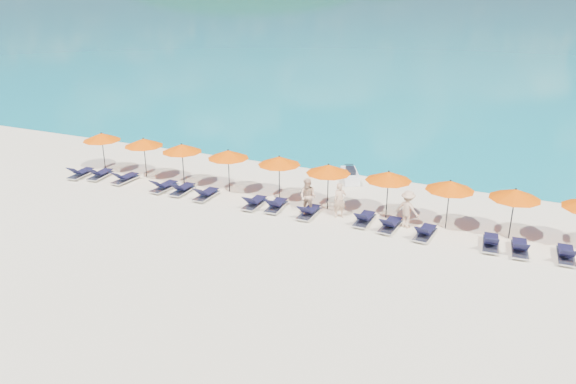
% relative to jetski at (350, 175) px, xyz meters
% --- Properties ---
extents(ground, '(1400.00, 1400.00, 0.00)m').
position_rel_jetski_xyz_m(ground, '(-1.04, -8.92, -0.31)').
color(ground, beige).
extents(headland_main, '(374.00, 242.00, 126.50)m').
position_rel_jetski_xyz_m(headland_main, '(-301.04, 531.08, -38.31)').
color(headland_main, black).
rests_on(headland_main, ground).
extents(headland_small, '(162.00, 126.00, 85.50)m').
position_rel_jetski_xyz_m(headland_small, '(-151.04, 551.08, -35.31)').
color(headland_small, black).
rests_on(headland_small, ground).
extents(jetski, '(1.66, 2.27, 0.76)m').
position_rel_jetski_xyz_m(jetski, '(0.00, 0.00, 0.00)').
color(jetski, white).
rests_on(jetski, ground).
extents(beachgoer_a, '(0.72, 0.67, 1.65)m').
position_rel_jetski_xyz_m(beachgoer_a, '(1.16, -5.05, 0.51)').
color(beachgoer_a, tan).
rests_on(beachgoer_a, ground).
extents(beachgoer_b, '(0.87, 0.53, 1.72)m').
position_rel_jetski_xyz_m(beachgoer_b, '(-0.32, -5.26, 0.55)').
color(beachgoer_b, tan).
rests_on(beachgoer_b, ground).
extents(beachgoer_c, '(1.22, 0.84, 1.72)m').
position_rel_jetski_xyz_m(beachgoer_c, '(4.24, -4.89, 0.55)').
color(beachgoer_c, tan).
rests_on(beachgoer_c, ground).
extents(umbrella_0, '(2.10, 2.10, 2.28)m').
position_rel_jetski_xyz_m(umbrella_0, '(-13.32, -4.17, 1.70)').
color(umbrella_0, black).
rests_on(umbrella_0, ground).
extents(umbrella_1, '(2.10, 2.10, 2.28)m').
position_rel_jetski_xyz_m(umbrella_1, '(-10.45, -4.12, 1.70)').
color(umbrella_1, black).
rests_on(umbrella_1, ground).
extents(umbrella_2, '(2.10, 2.10, 2.28)m').
position_rel_jetski_xyz_m(umbrella_2, '(-7.91, -4.21, 1.70)').
color(umbrella_2, black).
rests_on(umbrella_2, ground).
extents(umbrella_3, '(2.10, 2.10, 2.28)m').
position_rel_jetski_xyz_m(umbrella_3, '(-5.14, -4.18, 1.70)').
color(umbrella_3, black).
rests_on(umbrella_3, ground).
extents(umbrella_4, '(2.10, 2.10, 2.28)m').
position_rel_jetski_xyz_m(umbrella_4, '(-2.32, -4.11, 1.70)').
color(umbrella_4, black).
rests_on(umbrella_4, ground).
extents(umbrella_5, '(2.10, 2.10, 2.28)m').
position_rel_jetski_xyz_m(umbrella_5, '(0.31, -4.34, 1.70)').
color(umbrella_5, black).
rests_on(umbrella_5, ground).
extents(umbrella_6, '(2.10, 2.10, 2.28)m').
position_rel_jetski_xyz_m(umbrella_6, '(3.13, -4.19, 1.70)').
color(umbrella_6, black).
rests_on(umbrella_6, ground).
extents(umbrella_7, '(2.10, 2.10, 2.28)m').
position_rel_jetski_xyz_m(umbrella_7, '(5.85, -4.32, 1.70)').
color(umbrella_7, black).
rests_on(umbrella_7, ground).
extents(umbrella_8, '(2.10, 2.10, 2.28)m').
position_rel_jetski_xyz_m(umbrella_8, '(8.46, -4.27, 1.70)').
color(umbrella_8, black).
rests_on(umbrella_8, ground).
extents(lounger_0, '(0.74, 1.74, 0.66)m').
position_rel_jetski_xyz_m(lounger_0, '(-13.82, -5.57, -0.08)').
color(lounger_0, silver).
rests_on(lounger_0, ground).
extents(lounger_1, '(0.77, 1.75, 0.66)m').
position_rel_jetski_xyz_m(lounger_1, '(-12.71, -5.28, -0.08)').
color(lounger_1, silver).
rests_on(lounger_1, ground).
extents(lounger_2, '(0.70, 1.73, 0.66)m').
position_rel_jetski_xyz_m(lounger_2, '(-11.01, -5.25, -0.08)').
color(lounger_2, silver).
rests_on(lounger_2, ground).
extents(lounger_3, '(0.75, 1.74, 0.66)m').
position_rel_jetski_xyz_m(lounger_3, '(-8.32, -5.45, -0.08)').
color(lounger_3, silver).
rests_on(lounger_3, ground).
extents(lounger_4, '(0.67, 1.72, 0.66)m').
position_rel_jetski_xyz_m(lounger_4, '(-7.20, -5.40, -0.08)').
color(lounger_4, silver).
rests_on(lounger_4, ground).
extents(lounger_5, '(0.63, 1.70, 0.66)m').
position_rel_jetski_xyz_m(lounger_5, '(-5.71, -5.52, -0.08)').
color(lounger_5, silver).
rests_on(lounger_5, ground).
extents(lounger_6, '(0.63, 1.70, 0.66)m').
position_rel_jetski_xyz_m(lounger_6, '(-2.97, -5.54, -0.08)').
color(lounger_6, silver).
rests_on(lounger_6, ground).
extents(lounger_7, '(0.74, 1.74, 0.66)m').
position_rel_jetski_xyz_m(lounger_7, '(-1.89, -5.42, -0.08)').
color(lounger_7, silver).
rests_on(lounger_7, ground).
extents(lounger_8, '(0.63, 1.70, 0.66)m').
position_rel_jetski_xyz_m(lounger_8, '(-0.15, -5.55, -0.08)').
color(lounger_8, silver).
rests_on(lounger_8, ground).
extents(lounger_9, '(0.64, 1.71, 0.66)m').
position_rel_jetski_xyz_m(lounger_9, '(2.42, -5.26, -0.08)').
color(lounger_9, silver).
rests_on(lounger_9, ground).
extents(lounger_10, '(0.75, 1.74, 0.66)m').
position_rel_jetski_xyz_m(lounger_10, '(3.65, -5.44, -0.08)').
color(lounger_10, silver).
rests_on(lounger_10, ground).
extents(lounger_11, '(0.77, 1.75, 0.66)m').
position_rel_jetski_xyz_m(lounger_11, '(5.20, -5.63, -0.08)').
color(lounger_11, silver).
rests_on(lounger_11, ground).
extents(lounger_12, '(0.76, 1.75, 0.66)m').
position_rel_jetski_xyz_m(lounger_12, '(7.84, -5.49, -0.08)').
color(lounger_12, silver).
rests_on(lounger_12, ground).
extents(lounger_13, '(0.78, 1.75, 0.66)m').
position_rel_jetski_xyz_m(lounger_13, '(8.95, -5.54, -0.08)').
color(lounger_13, silver).
rests_on(lounger_13, ground).
extents(lounger_14, '(0.71, 1.73, 0.66)m').
position_rel_jetski_xyz_m(lounger_14, '(10.63, -5.40, -0.08)').
color(lounger_14, silver).
rests_on(lounger_14, ground).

